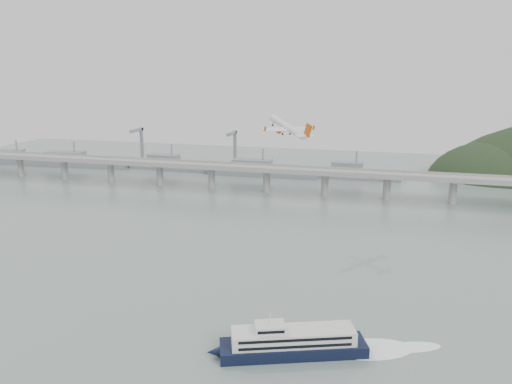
% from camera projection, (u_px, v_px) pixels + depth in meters
% --- Properties ---
extents(ground, '(900.00, 900.00, 0.00)m').
position_uv_depth(ground, '(225.00, 293.00, 234.22)').
color(ground, slate).
rests_on(ground, ground).
extents(bridge, '(800.00, 22.00, 23.90)m').
position_uv_depth(bridge, '(300.00, 174.00, 417.85)').
color(bridge, gray).
rests_on(bridge, ground).
extents(distant_fleet, '(453.00, 60.90, 40.00)m').
position_uv_depth(distant_fleet, '(165.00, 165.00, 520.88)').
color(distant_fleet, slate).
rests_on(distant_fleet, ground).
extents(ferry, '(85.15, 38.95, 16.75)m').
position_uv_depth(ferry, '(293.00, 342.00, 183.23)').
color(ferry, black).
rests_on(ferry, ground).
extents(airliner, '(34.28, 32.78, 14.80)m').
position_uv_depth(airliner, '(288.00, 128.00, 293.47)').
color(airliner, white).
rests_on(airliner, ground).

